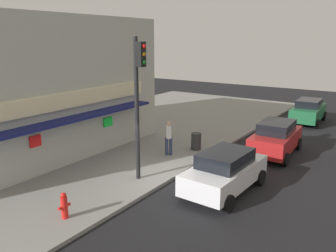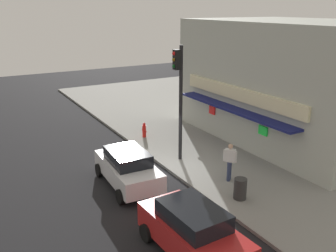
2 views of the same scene
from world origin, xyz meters
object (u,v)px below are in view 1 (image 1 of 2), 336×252
at_px(traffic_light, 138,91).
at_px(parked_car_green, 308,111).
at_px(parked_car_red, 276,138).
at_px(parked_car_white, 225,171).
at_px(fire_hydrant, 64,206).
at_px(trash_can, 196,141).
at_px(pedestrian, 169,136).

relative_size(traffic_light, parked_car_green, 1.35).
relative_size(parked_car_red, parked_car_white, 1.00).
bearing_deg(parked_car_green, fire_hydrant, 170.03).
bearing_deg(trash_can, parked_car_white, -137.53).
relative_size(pedestrian, parked_car_green, 0.41).
xyz_separation_m(fire_hydrant, pedestrian, (7.20, 0.72, 0.54)).
bearing_deg(traffic_light, parked_car_red, -28.06).
height_order(traffic_light, parked_car_white, traffic_light).
bearing_deg(traffic_light, trash_can, 0.28).
height_order(trash_can, pedestrian, pedestrian).
relative_size(traffic_light, fire_hydrant, 6.46).
relative_size(traffic_light, parked_car_white, 1.38).
relative_size(parked_car_green, parked_car_red, 1.02).
xyz_separation_m(traffic_light, trash_can, (4.80, 0.02, -3.25)).
bearing_deg(trash_can, pedestrian, 156.20).
bearing_deg(parked_car_white, fire_hydrant, 146.82).
bearing_deg(parked_car_red, traffic_light, 151.94).
xyz_separation_m(traffic_light, pedestrian, (3.23, 0.72, -2.72)).
relative_size(parked_car_green, parked_car_white, 1.02).
height_order(traffic_light, parked_car_green, traffic_light).
bearing_deg(fire_hydrant, parked_car_red, -18.51).
relative_size(trash_can, parked_car_green, 0.21).
xyz_separation_m(parked_car_red, parked_car_white, (-5.62, 0.25, -0.05)).
bearing_deg(pedestrian, trash_can, -23.80).
xyz_separation_m(trash_can, parked_car_red, (1.94, -3.62, 0.31)).
bearing_deg(parked_car_green, traffic_light, 167.45).
height_order(pedestrian, parked_car_white, pedestrian).
bearing_deg(trash_can, traffic_light, -179.72).
relative_size(traffic_light, parked_car_red, 1.37).
height_order(pedestrian, parked_car_green, pedestrian).
bearing_deg(traffic_light, pedestrian, 12.58).
bearing_deg(fire_hydrant, trash_can, 0.18).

